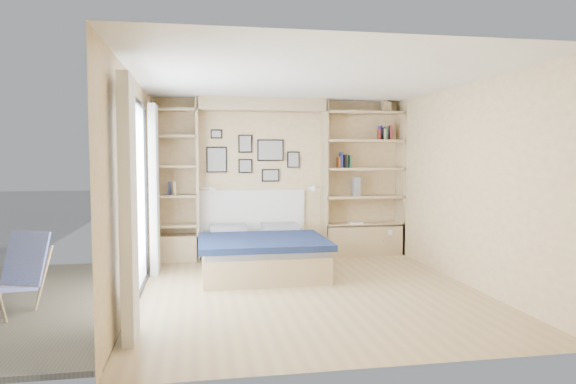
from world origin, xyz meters
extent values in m
plane|color=tan|center=(0.00, 0.00, 0.00)|extent=(4.50, 4.50, 0.00)
plane|color=beige|center=(0.00, 2.25, 1.25)|extent=(4.00, 0.00, 4.00)
plane|color=beige|center=(0.00, -2.25, 1.25)|extent=(4.00, 0.00, 4.00)
plane|color=beige|center=(-2.00, 0.00, 1.25)|extent=(0.00, 4.50, 4.50)
plane|color=beige|center=(2.00, 0.00, 1.25)|extent=(0.00, 4.50, 4.50)
plane|color=white|center=(0.00, 0.00, 2.50)|extent=(4.50, 4.50, 0.00)
cube|color=tan|center=(-1.30, 2.08, 1.25)|extent=(0.04, 0.35, 2.50)
cube|color=tan|center=(0.70, 2.08, 1.25)|extent=(0.04, 0.35, 2.50)
cube|color=tan|center=(-0.30, 2.08, 2.40)|extent=(2.00, 0.35, 0.20)
cube|color=tan|center=(1.98, 2.08, 1.25)|extent=(0.04, 0.35, 2.50)
cube|color=tan|center=(-1.98, 2.08, 1.25)|extent=(0.04, 0.35, 2.50)
cube|color=tan|center=(1.35, 2.08, 0.25)|extent=(1.30, 0.35, 0.50)
cube|color=tan|center=(-1.65, 2.08, 0.20)|extent=(0.70, 0.35, 0.40)
cube|color=black|center=(-1.97, 0.00, 2.23)|extent=(0.04, 2.08, 0.06)
cube|color=black|center=(-1.97, 0.00, 0.03)|extent=(0.04, 2.08, 0.06)
cube|color=black|center=(-1.97, -1.02, 1.10)|extent=(0.04, 0.06, 2.20)
cube|color=black|center=(-1.97, 1.02, 1.10)|extent=(0.04, 0.06, 2.20)
cube|color=silver|center=(-1.98, 0.00, 1.12)|extent=(0.01, 2.00, 2.20)
cube|color=white|center=(-1.88, -1.30, 1.15)|extent=(0.10, 0.45, 2.30)
cube|color=white|center=(-1.88, 1.30, 1.15)|extent=(0.10, 0.45, 2.30)
cube|color=tan|center=(1.35, 2.08, 0.50)|extent=(1.30, 0.35, 0.04)
cube|color=tan|center=(1.35, 2.08, 0.95)|extent=(1.30, 0.35, 0.04)
cube|color=tan|center=(1.35, 2.08, 1.40)|extent=(1.30, 0.35, 0.04)
cube|color=tan|center=(1.35, 2.08, 1.85)|extent=(1.30, 0.35, 0.04)
cube|color=tan|center=(1.35, 2.08, 2.30)|extent=(1.30, 0.35, 0.04)
cube|color=tan|center=(-1.65, 2.08, 0.55)|extent=(0.70, 0.35, 0.04)
cube|color=tan|center=(-1.65, 2.08, 1.00)|extent=(0.70, 0.35, 0.04)
cube|color=tan|center=(-1.65, 2.08, 1.45)|extent=(0.70, 0.35, 0.04)
cube|color=tan|center=(-1.65, 2.08, 1.90)|extent=(0.70, 0.35, 0.04)
cube|color=tan|center=(-1.65, 2.08, 2.30)|extent=(0.70, 0.35, 0.04)
cube|color=tan|center=(-0.45, 1.20, 0.17)|extent=(1.59, 1.99, 0.35)
cube|color=#9A9EA8|center=(-0.45, 1.20, 0.40)|extent=(1.55, 1.95, 0.10)
cube|color=#152248|center=(-0.45, 0.86, 0.47)|extent=(1.69, 1.39, 0.08)
cube|color=#9A9EA8|center=(-0.85, 1.90, 0.51)|extent=(0.55, 0.40, 0.12)
cube|color=#9A9EA8|center=(-0.05, 1.90, 0.51)|extent=(0.55, 0.40, 0.12)
cube|color=white|center=(-0.45, 2.22, 0.72)|extent=(1.69, 0.04, 0.70)
cube|color=black|center=(-1.00, 2.23, 1.55)|extent=(0.32, 0.02, 0.40)
cube|color=gray|center=(-1.00, 2.21, 1.55)|extent=(0.28, 0.01, 0.36)
cube|color=black|center=(-0.55, 2.23, 1.80)|extent=(0.22, 0.02, 0.28)
cube|color=gray|center=(-0.55, 2.21, 1.80)|extent=(0.18, 0.01, 0.24)
cube|color=black|center=(-0.55, 2.23, 1.45)|extent=(0.22, 0.02, 0.22)
cube|color=gray|center=(-0.55, 2.21, 1.45)|extent=(0.18, 0.01, 0.18)
cube|color=black|center=(-0.15, 2.23, 1.70)|extent=(0.42, 0.02, 0.34)
cube|color=gray|center=(-0.15, 2.21, 1.70)|extent=(0.38, 0.01, 0.30)
cube|color=black|center=(-0.15, 2.23, 1.30)|extent=(0.28, 0.02, 0.20)
cube|color=gray|center=(-0.15, 2.21, 1.30)|extent=(0.24, 0.01, 0.16)
cube|color=black|center=(0.22, 2.23, 1.55)|extent=(0.20, 0.02, 0.26)
cube|color=gray|center=(0.22, 2.21, 1.55)|extent=(0.16, 0.01, 0.22)
cube|color=black|center=(-1.00, 2.23, 1.95)|extent=(0.18, 0.02, 0.14)
cube|color=gray|center=(-1.00, 2.21, 1.95)|extent=(0.14, 0.01, 0.10)
cylinder|color=silver|center=(-1.16, 2.00, 1.12)|extent=(0.20, 0.02, 0.02)
cone|color=white|center=(-1.06, 2.00, 1.10)|extent=(0.13, 0.12, 0.15)
cylinder|color=silver|center=(0.56, 2.00, 1.12)|extent=(0.20, 0.02, 0.02)
cone|color=white|center=(0.46, 2.00, 1.10)|extent=(0.13, 0.12, 0.15)
cube|color=#9C441C|center=(0.92, 2.07, 1.51)|extent=(0.02, 0.15, 0.18)
cube|color=navy|center=(0.96, 2.07, 1.54)|extent=(0.03, 0.15, 0.25)
cube|color=black|center=(1.03, 2.07, 1.53)|extent=(0.03, 0.15, 0.21)
cube|color=#26593F|center=(1.11, 2.07, 1.52)|extent=(0.03, 0.15, 0.20)
cube|color=#9D3327|center=(1.61, 2.07, 1.96)|extent=(0.02, 0.15, 0.17)
cube|color=navy|center=(1.62, 2.07, 1.98)|extent=(0.03, 0.15, 0.23)
cube|color=black|center=(1.64, 2.07, 1.97)|extent=(0.03, 0.15, 0.20)
cube|color=#BFB28C|center=(1.67, 2.07, 1.96)|extent=(0.04, 0.15, 0.18)
cube|color=#23573C|center=(1.71, 2.07, 1.98)|extent=(0.03, 0.15, 0.21)
cube|color=maroon|center=(1.78, 2.07, 1.98)|extent=(0.03, 0.15, 0.23)
cube|color=navy|center=(-1.72, 2.07, 1.12)|extent=(0.02, 0.15, 0.20)
cube|color=#BFB28C|center=(-1.64, 2.07, 1.12)|extent=(0.03, 0.15, 0.20)
cube|color=tan|center=(1.71, 2.07, 2.40)|extent=(0.13, 0.13, 0.15)
cone|color=tan|center=(1.71, 2.07, 2.51)|extent=(0.20, 0.20, 0.08)
cube|color=slate|center=(1.22, 2.07, 1.12)|extent=(0.12, 0.12, 0.30)
cube|color=white|center=(1.20, 2.02, 0.54)|extent=(0.22, 0.16, 0.03)
cylinder|color=tan|center=(-3.12, -0.74, 0.21)|extent=(0.08, 0.14, 0.41)
cylinder|color=tan|center=(-3.33, -0.03, 0.32)|extent=(0.16, 0.32, 0.68)
cylinder|color=tan|center=(-2.90, -0.21, 0.32)|extent=(0.16, 0.32, 0.68)
cube|color=#414DBD|center=(-3.10, -0.09, 0.53)|extent=(0.52, 0.39, 0.55)
camera|label=1|loc=(-1.28, -5.87, 1.60)|focal=32.00mm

